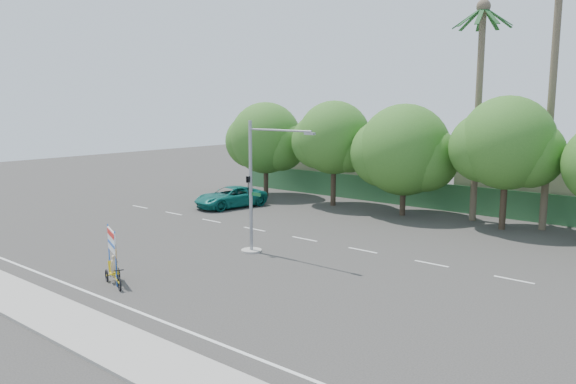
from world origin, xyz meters
The scene contains 14 objects.
ground centered at (0.00, 0.00, 0.00)m, with size 120.00×120.00×0.00m, color #33302D.
sidewalk_near centered at (0.00, -7.50, 0.06)m, with size 50.00×2.40×0.12m, color gray.
fence centered at (0.00, 21.50, 1.00)m, with size 38.00×0.08×2.00m, color #336B3D.
building_left centered at (-10.00, 26.00, 2.00)m, with size 12.00×8.00×4.00m, color #BAB194.
building_right centered at (8.00, 26.00, 1.80)m, with size 14.00×8.00×3.60m, color #BAB194.
tree_far_left centered at (-14.05, 18.00, 4.76)m, with size 7.14×6.00×7.96m.
tree_left centered at (-7.05, 18.00, 5.06)m, with size 6.66×5.60×8.07m.
tree_center centered at (-1.05, 18.00, 4.47)m, with size 7.62×6.40×7.85m.
tree_right centered at (5.95, 18.00, 5.24)m, with size 6.90×5.80×8.36m.
palm_tall centered at (8.00, 19.50, 10.46)m, with size 3.73×3.79×17.45m.
palm_short centered at (3.50, 19.50, 8.86)m, with size 3.73×3.79×14.45m.
traffic_signal centered at (-2.20, 3.98, 2.92)m, with size 4.72×1.10×7.00m.
trike_billboard centered at (-3.50, -3.77, 1.01)m, with size 2.37×1.18×2.50m.
pickup_truck centered at (-12.61, 12.39, 0.78)m, with size 2.60×5.63×1.57m, color #0E645A.
Camera 1 is at (17.69, -17.26, 7.92)m, focal length 35.00 mm.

